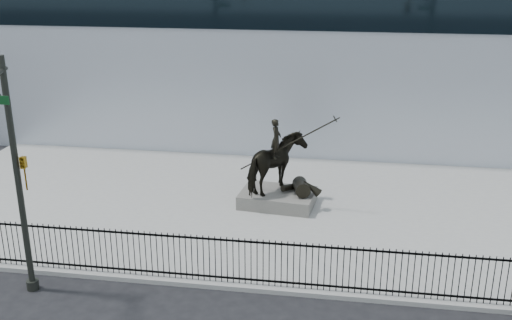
# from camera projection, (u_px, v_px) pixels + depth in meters

# --- Properties ---
(ground) EXTENTS (120.00, 120.00, 0.00)m
(ground) POSITION_uv_depth(u_px,v_px,m) (264.00, 314.00, 16.69)
(ground) COLOR black
(ground) RESTS_ON ground
(plaza) EXTENTS (30.00, 12.00, 0.15)m
(plaza) POSITION_uv_depth(u_px,v_px,m) (290.00, 210.00, 23.19)
(plaza) COLOR gray
(plaza) RESTS_ON ground
(building) EXTENTS (44.00, 14.00, 9.00)m
(building) POSITION_uv_depth(u_px,v_px,m) (315.00, 46.00, 33.86)
(building) COLOR silver
(building) RESTS_ON ground
(picket_fence) EXTENTS (22.10, 0.10, 1.50)m
(picket_fence) POSITION_uv_depth(u_px,v_px,m) (270.00, 263.00, 17.56)
(picket_fence) COLOR black
(picket_fence) RESTS_ON plaza
(statue_plinth) EXTENTS (3.03, 2.24, 0.53)m
(statue_plinth) POSITION_uv_depth(u_px,v_px,m) (278.00, 198.00, 23.43)
(statue_plinth) COLOR #5B5953
(statue_plinth) RESTS_ON plaza
(equestrian_statue) EXTENTS (3.62, 2.43, 3.08)m
(equestrian_statue) POSITION_uv_depth(u_px,v_px,m) (279.00, 165.00, 22.96)
(equestrian_statue) COLOR black
(equestrian_statue) RESTS_ON statue_plinth
(traffic_signal_left) EXTENTS (1.52, 4.84, 7.00)m
(traffic_signal_left) POSITION_uv_depth(u_px,v_px,m) (8.00, 173.00, 15.77)
(traffic_signal_left) COLOR black
(traffic_signal_left) RESTS_ON ground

